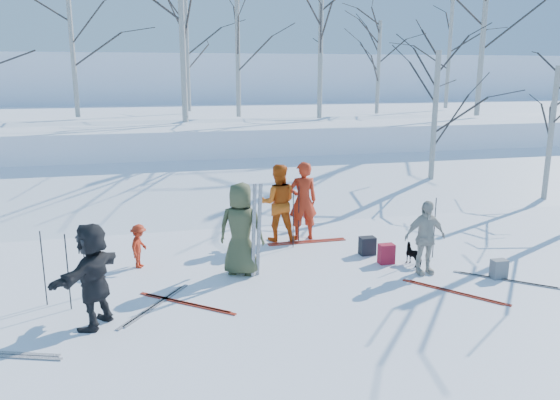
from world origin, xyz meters
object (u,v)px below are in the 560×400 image
object	(u,v)px
skier_olive_center	(241,229)
dog	(414,254)
skier_redor_behind	(278,203)
backpack_red	(386,254)
backpack_grey	(499,269)
backpack_dark	(367,246)
skier_cream_east	(425,237)
skier_red_north	(303,201)
skier_grey_west	(93,275)
skier_red_seated	(139,246)

from	to	relation	value
skier_olive_center	dog	xyz separation A→B (m)	(3.62, -0.34, -0.71)
skier_redor_behind	dog	distance (m)	3.42
skier_redor_behind	backpack_red	xyz separation A→B (m)	(1.84, -2.14, -0.71)
dog	backpack_grey	world-z (taller)	dog
dog	backpack_grey	size ratio (longest dim) A/B	1.38
backpack_dark	skier_cream_east	bearing A→B (deg)	-64.32
skier_olive_center	backpack_grey	xyz separation A→B (m)	(4.86, -1.44, -0.74)
skier_red_north	backpack_red	distance (m)	2.54
skier_grey_west	dog	distance (m)	6.44
skier_grey_west	skier_red_north	bearing A→B (deg)	159.96
backpack_grey	backpack_dark	bearing A→B (deg)	135.09
skier_red_seated	dog	size ratio (longest dim) A/B	1.75
skier_redor_behind	dog	size ratio (longest dim) A/B	3.53
skier_olive_center	backpack_dark	size ratio (longest dim) A/B	4.66
backpack_dark	skier_olive_center	bearing A→B (deg)	-170.19
skier_grey_west	backpack_dark	bearing A→B (deg)	142.39
skier_red_seated	backpack_grey	xyz separation A→B (m)	(6.85, -2.31, -0.27)
skier_cream_east	skier_olive_center	bearing A→B (deg)	165.11
dog	backpack_grey	bearing A→B (deg)	121.14
skier_red_north	skier_cream_east	world-z (taller)	skier_red_north
backpack_dark	backpack_red	bearing A→B (deg)	-74.92
skier_olive_center	skier_grey_west	xyz separation A→B (m)	(-2.64, -1.72, -0.08)
skier_grey_west	dog	world-z (taller)	skier_grey_west
skier_olive_center	skier_cream_east	xyz separation A→B (m)	(3.56, -0.84, -0.18)
skier_redor_behind	backpack_dark	distance (m)	2.37
backpack_red	backpack_grey	xyz separation A→B (m)	(1.78, -1.32, -0.02)
skier_grey_west	backpack_red	distance (m)	5.97
skier_grey_west	backpack_red	xyz separation A→B (m)	(5.72, 1.59, -0.64)
skier_red_north	backpack_red	xyz separation A→B (m)	(1.24, -2.08, -0.74)
skier_grey_west	skier_red_seated	bearing A→B (deg)	-163.74
skier_cream_east	dog	bearing A→B (deg)	81.61
skier_olive_center	skier_grey_west	bearing A→B (deg)	57.67
backpack_dark	backpack_grey	bearing A→B (deg)	-44.91
skier_olive_center	dog	bearing A→B (deg)	-160.68
backpack_red	backpack_grey	world-z (taller)	backpack_red
skier_red_north	backpack_dark	world-z (taller)	skier_red_north
skier_red_seated	skier_grey_west	bearing A→B (deg)	-173.47
dog	backpack_dark	world-z (taller)	dog
skier_red_north	skier_red_seated	distance (m)	4.00
skier_redor_behind	skier_grey_west	size ratio (longest dim) A/B	1.09
backpack_red	skier_olive_center	bearing A→B (deg)	177.65
backpack_red	backpack_dark	world-z (taller)	backpack_red
skier_grey_west	dog	xyz separation A→B (m)	(6.26, 1.38, -0.63)
skier_red_north	backpack_red	size ratio (longest dim) A/B	4.52
skier_grey_west	skier_olive_center	bearing A→B (deg)	153.61
skier_red_north	dog	world-z (taller)	skier_red_north
backpack_red	backpack_dark	distance (m)	0.65
dog	skier_red_north	bearing A→B (deg)	-69.43
skier_red_north	dog	bearing A→B (deg)	129.14
skier_olive_center	skier_redor_behind	bearing A→B (deg)	-96.88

